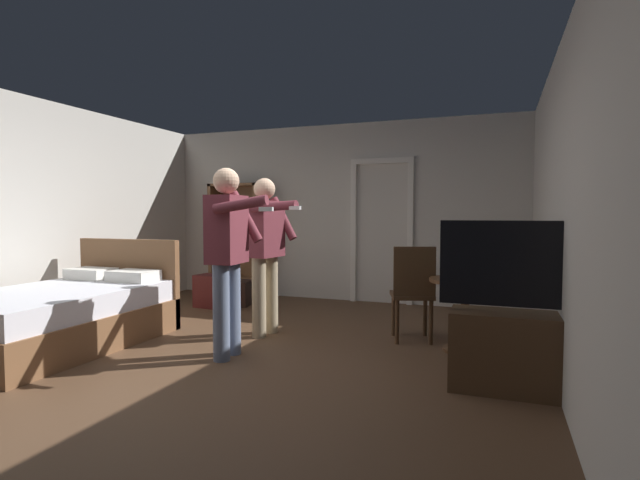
# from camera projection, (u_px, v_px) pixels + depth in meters

# --- Properties ---
(ground_plane) EXTENTS (7.09, 7.09, 0.00)m
(ground_plane) POSITION_uv_depth(u_px,v_px,m) (225.00, 359.00, 4.37)
(ground_plane) COLOR brown
(wall_back) EXTENTS (5.72, 0.12, 2.67)m
(wall_back) POSITION_uv_depth(u_px,v_px,m) (338.00, 213.00, 7.37)
(wall_back) COLOR beige
(wall_back) RESTS_ON ground_plane
(wall_left) EXTENTS (0.15, 6.69, 2.67)m
(wall_left) POSITION_uv_depth(u_px,v_px,m) (2.00, 212.00, 5.26)
(wall_left) COLOR beige
(wall_left) RESTS_ON ground_plane
(wall_right) EXTENTS (0.12, 6.69, 2.67)m
(wall_right) POSITION_uv_depth(u_px,v_px,m) (574.00, 212.00, 3.32)
(wall_right) COLOR beige
(wall_right) RESTS_ON ground_plane
(doorway_frame) EXTENTS (0.93, 0.08, 2.13)m
(doorway_frame) POSITION_uv_depth(u_px,v_px,m) (382.00, 220.00, 7.05)
(doorway_frame) COLOR white
(doorway_frame) RESTS_ON ground_plane
(bed) EXTENTS (1.39, 2.09, 1.02)m
(bed) POSITION_uv_depth(u_px,v_px,m) (63.00, 315.00, 4.83)
(bed) COLOR brown
(bed) RESTS_ON ground_plane
(bookshelf) EXTENTS (0.87, 0.32, 1.80)m
(bookshelf) POSITION_uv_depth(u_px,v_px,m) (237.00, 235.00, 7.74)
(bookshelf) COLOR brown
(bookshelf) RESTS_ON ground_plane
(tv_flatscreen) EXTENTS (1.09, 0.40, 1.27)m
(tv_flatscreen) POSITION_uv_depth(u_px,v_px,m) (515.00, 339.00, 3.54)
(tv_flatscreen) COLOR #4C331E
(tv_flatscreen) RESTS_ON ground_plane
(side_table) EXTENTS (0.68, 0.68, 0.70)m
(side_table) POSITION_uv_depth(u_px,v_px,m) (465.00, 302.00, 4.58)
(side_table) COLOR brown
(side_table) RESTS_ON ground_plane
(laptop) EXTENTS (0.38, 0.39, 0.16)m
(laptop) POSITION_uv_depth(u_px,v_px,m) (463.00, 274.00, 4.54)
(laptop) COLOR black
(laptop) RESTS_ON side_table
(bottle_on_table) EXTENTS (0.06, 0.06, 0.24)m
(bottle_on_table) POSITION_uv_depth(u_px,v_px,m) (481.00, 270.00, 4.44)
(bottle_on_table) COLOR #3B4216
(bottle_on_table) RESTS_ON side_table
(wooden_chair) EXTENTS (0.53, 0.53, 0.99)m
(wooden_chair) POSITION_uv_depth(u_px,v_px,m) (413.00, 289.00, 4.92)
(wooden_chair) COLOR #4C331E
(wooden_chair) RESTS_ON ground_plane
(person_blue_shirt) EXTENTS (0.71, 0.54, 1.73)m
(person_blue_shirt) POSITION_uv_depth(u_px,v_px,m) (228.00, 249.00, 4.36)
(person_blue_shirt) COLOR slate
(person_blue_shirt) RESTS_ON ground_plane
(person_striped_shirt) EXTENTS (0.72, 0.64, 1.70)m
(person_striped_shirt) POSITION_uv_depth(u_px,v_px,m) (266.00, 245.00, 5.18)
(person_striped_shirt) COLOR tan
(person_striped_shirt) RESTS_ON ground_plane
(suitcase_dark) EXTENTS (0.52, 0.36, 0.46)m
(suitcase_dark) POSITION_uv_depth(u_px,v_px,m) (214.00, 291.00, 6.77)
(suitcase_dark) COLOR #4C1919
(suitcase_dark) RESTS_ON ground_plane
(suitcase_small) EXTENTS (0.51, 0.44, 0.36)m
(suitcase_small) POSITION_uv_depth(u_px,v_px,m) (235.00, 293.00, 6.93)
(suitcase_small) COLOR black
(suitcase_small) RESTS_ON ground_plane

